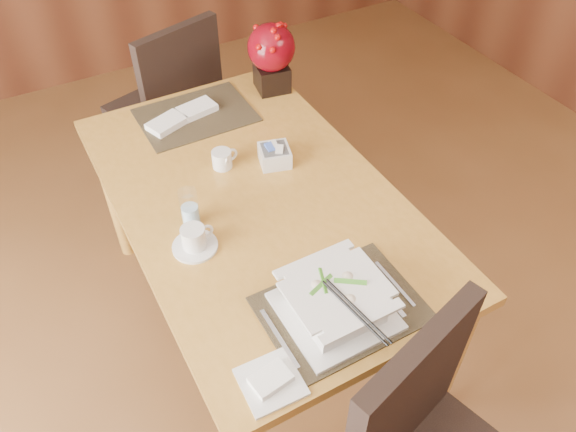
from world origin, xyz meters
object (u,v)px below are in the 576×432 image
water_glass (190,208)px  bread_plate (271,382)px  sugar_caddy (275,156)px  soup_setting (336,301)px  dining_table (257,215)px  coffee_cup (194,240)px  berry_decor (271,54)px  creamer_jug (222,159)px  far_chair (172,102)px

water_glass → bread_plate: (-0.04, -0.64, -0.07)m
sugar_caddy → soup_setting: bearing=-103.8°
dining_table → sugar_caddy: size_ratio=13.79×
coffee_cup → bread_plate: 0.53m
berry_decor → creamer_jug: bearing=-136.8°
creamer_jug → water_glass: bearing=-139.7°
creamer_jug → sugar_caddy: (0.18, -0.07, -0.00)m
berry_decor → far_chair: size_ratio=0.30×
soup_setting → sugar_caddy: (0.17, 0.68, -0.03)m
bread_plate → dining_table: bearing=66.6°
soup_setting → creamer_jug: (-0.01, 0.76, -0.03)m
water_glass → creamer_jug: (0.21, 0.22, -0.04)m
sugar_caddy → dining_table: bearing=-138.2°
soup_setting → coffee_cup: 0.50m
coffee_cup → bread_plate: bearing=-90.8°
soup_setting → bread_plate: 0.28m
sugar_caddy → coffee_cup: bearing=-148.9°
soup_setting → dining_table: bearing=87.2°
soup_setting → bread_plate: (-0.26, -0.10, -0.05)m
soup_setting → bread_plate: size_ratio=1.94×
sugar_caddy → far_chair: far_chair is taller
dining_table → far_chair: size_ratio=1.55×
dining_table → far_chair: 1.01m
dining_table → soup_setting: 0.58m
dining_table → far_chair: bearing=88.1°
sugar_caddy → berry_decor: bearing=63.4°
coffee_cup → creamer_jug: (0.24, 0.33, -0.00)m
dining_table → water_glass: size_ratio=10.61×
bread_plate → coffee_cup: bearing=89.2°
sugar_caddy → far_chair: bearing=97.0°
bread_plate → far_chair: 1.71m
coffee_cup → creamer_jug: bearing=53.6°
dining_table → far_chair: far_chair is taller
dining_table → sugar_caddy: (0.14, 0.13, 0.13)m
coffee_cup → bread_plate: coffee_cup is taller
sugar_caddy → bread_plate: 0.90m
far_chair → sugar_caddy: bearing=80.3°
water_glass → bread_plate: bearing=-93.5°
soup_setting → berry_decor: bearing=70.6°
soup_setting → sugar_caddy: 0.70m
dining_table → coffee_cup: size_ratio=10.31×
creamer_jug → far_chair: 0.84m
creamer_jug → far_chair: bearing=78.6°
sugar_caddy → bread_plate: sugar_caddy is taller
sugar_caddy → berry_decor: size_ratio=0.37×
creamer_jug → bread_plate: bearing=-112.5°
soup_setting → coffee_cup: size_ratio=2.04×
sugar_caddy → far_chair: size_ratio=0.11×
soup_setting → berry_decor: size_ratio=1.01×
creamer_jug → soup_setting: bearing=-95.5°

